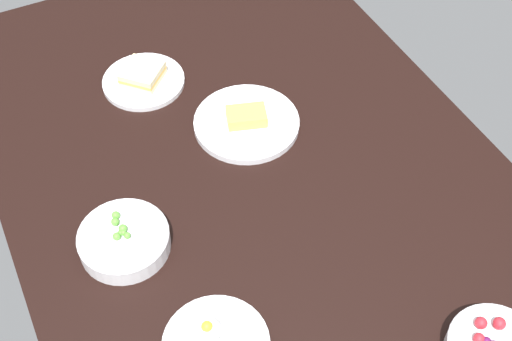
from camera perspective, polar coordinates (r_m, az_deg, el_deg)
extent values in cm
cube|color=black|center=(138.02, 0.00, -1.07)|extent=(151.89, 96.12, 4.00)
cylinder|color=silver|center=(145.44, -0.79, 3.96)|extent=(22.38, 22.38, 1.46)
torus|color=#B7B7BC|center=(144.91, -0.79, 4.16)|extent=(20.19, 20.19, 0.50)
cube|color=#F2D14C|center=(144.00, -0.80, 4.51)|extent=(7.71, 9.50, 2.56)
cylinder|color=silver|center=(127.31, -10.86, -5.77)|extent=(16.59, 16.59, 3.59)
torus|color=silver|center=(125.86, -10.98, -5.31)|extent=(16.73, 16.73, 0.80)
sphere|color=#599E38|center=(125.53, -10.93, -5.07)|extent=(1.09, 1.09, 1.09)
sphere|color=#599E38|center=(125.06, -11.49, -5.37)|extent=(1.45, 1.45, 1.45)
sphere|color=#599E38|center=(126.96, -11.61, -4.20)|extent=(1.51, 1.51, 1.51)
sphere|color=#599E38|center=(125.76, -10.98, -4.75)|extent=(1.59, 1.59, 1.59)
sphere|color=#599E38|center=(125.60, -11.20, -5.12)|extent=(1.04, 1.04, 1.04)
sphere|color=#599E38|center=(127.86, -11.57, -3.63)|extent=(1.53, 1.53, 1.53)
sphere|color=#599E38|center=(124.94, -10.64, -5.32)|extent=(1.24, 1.24, 1.24)
ellipsoid|color=white|center=(115.17, -4.06, -13.07)|extent=(4.80, 4.80, 2.64)
sphere|color=yellow|center=(114.11, -4.10, -12.80)|extent=(1.92, 1.92, 1.92)
cylinder|color=silver|center=(156.98, -9.30, 7.31)|extent=(18.31, 18.31, 1.15)
torus|color=#B7B7BC|center=(156.60, -9.33, 7.46)|extent=(16.61, 16.61, 0.50)
cube|color=beige|center=(156.20, -9.36, 7.62)|extent=(11.43, 11.44, 1.20)
cube|color=#E5B24C|center=(155.54, -9.40, 7.90)|extent=(11.43, 11.44, 0.80)
cube|color=beige|center=(154.89, -9.45, 8.17)|extent=(11.43, 11.44, 1.20)
sphere|color=#B2232D|center=(118.14, 18.16, -11.93)|extent=(2.04, 2.04, 2.04)
sphere|color=#B2232D|center=(118.99, 19.54, -11.87)|extent=(2.11, 2.11, 2.11)
sphere|color=#B2232D|center=(116.81, 18.01, -13.12)|extent=(1.84, 1.84, 1.84)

